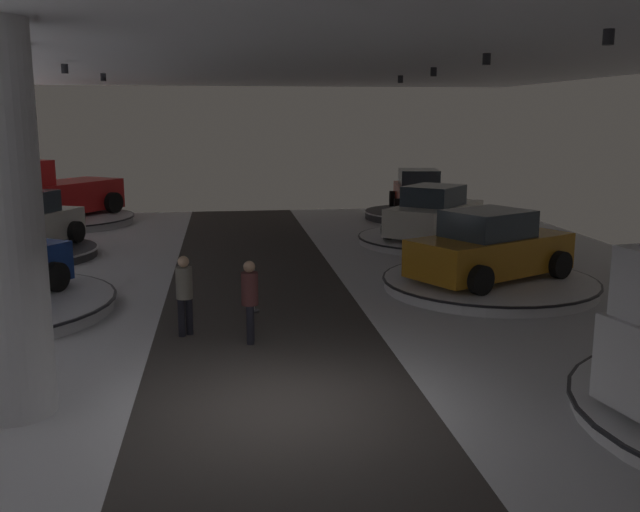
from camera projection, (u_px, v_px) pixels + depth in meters
The scene contains 16 objects.
ground at pixel (283, 410), 10.33m from camera, with size 24.00×44.00×0.06m.
ceiling_with_spotlights at pixel (279, 14), 9.23m from camera, with size 24.00×44.00×0.39m.
column_left at pixel (1, 225), 9.67m from camera, with size 1.14×1.14×5.50m.
display_platform_deep_right at pixel (418, 214), 29.32m from camera, with size 4.52×4.52×0.32m.
display_car_deep_right at pixel (419, 192), 29.17m from camera, with size 2.78×4.44×1.71m.
display_platform_deep_left at pixel (59, 220), 27.76m from camera, with size 5.84×5.84×0.31m.
pickup_truck_deep_left at pixel (50, 194), 27.27m from camera, with size 4.75×5.55×2.30m.
display_platform_mid_right at pixel (489, 283), 17.36m from camera, with size 5.28×5.28×0.28m.
display_car_mid_right at pixel (490, 248), 17.17m from camera, with size 4.56×3.59×1.71m.
display_platform_far_left at pixel (20, 253), 21.11m from camera, with size 4.54×4.54×0.29m.
display_car_far_left at pixel (18, 224), 20.97m from camera, with size 3.43×4.57×1.71m.
display_platform_far_right at pixel (434, 239), 23.61m from camera, with size 5.14×5.14×0.26m.
display_car_far_right at pixel (435, 213), 23.41m from camera, with size 4.11×4.35×1.71m.
visitor_walking_near at pixel (250, 297), 13.12m from camera, with size 0.32×0.32×1.59m.
visitor_walking_far at pixel (184, 291), 13.57m from camera, with size 0.32×0.32×1.59m.
stanchion_b at pixel (253, 295), 15.32m from camera, with size 0.28×0.28×1.01m.
Camera 1 is at (-0.78, -9.66, 4.24)m, focal length 39.36 mm.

